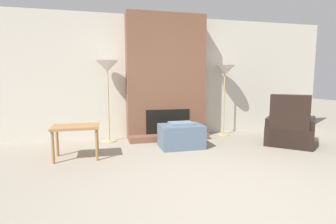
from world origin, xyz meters
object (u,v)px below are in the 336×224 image
object	(u,v)px
armchair	(290,131)
floor_lamp_left	(107,70)
floor_lamp_right	(225,74)
side_table	(76,130)
ottoman	(181,136)

from	to	relation	value
armchair	floor_lamp_left	size ratio (longest dim) A/B	0.78
armchair	floor_lamp_left	distance (m)	3.74
armchair	floor_lamp_right	world-z (taller)	floor_lamp_right
armchair	floor_lamp_left	world-z (taller)	floor_lamp_left
armchair	side_table	distance (m)	3.92
armchair	floor_lamp_right	distance (m)	1.79
ottoman	floor_lamp_left	distance (m)	1.94
side_table	floor_lamp_left	xyz separation A→B (m)	(0.54, 1.05, 0.98)
ottoman	side_table	distance (m)	1.85
ottoman	side_table	xyz separation A→B (m)	(-1.82, -0.25, 0.23)
ottoman	armchair	size ratio (longest dim) A/B	0.62
side_table	floor_lamp_left	world-z (taller)	floor_lamp_left
side_table	floor_lamp_right	size ratio (longest dim) A/B	0.46
ottoman	floor_lamp_right	world-z (taller)	floor_lamp_right
floor_lamp_left	floor_lamp_right	xyz separation A→B (m)	(2.53, 0.00, -0.06)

